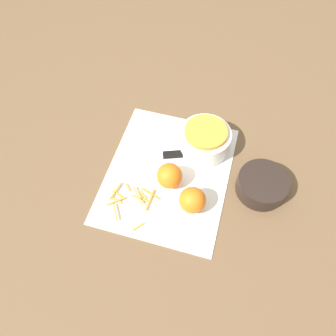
# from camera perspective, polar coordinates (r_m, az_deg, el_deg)

# --- Properties ---
(ground_plane) EXTENTS (4.00, 4.00, 0.00)m
(ground_plane) POSITION_cam_1_polar(r_m,az_deg,el_deg) (1.05, 0.00, -1.04)
(ground_plane) COLOR brown
(cutting_board) EXTENTS (0.47, 0.38, 0.01)m
(cutting_board) POSITION_cam_1_polar(r_m,az_deg,el_deg) (1.05, 0.00, -0.95)
(cutting_board) COLOR silver
(cutting_board) RESTS_ON ground_plane
(bowl_speckled) EXTENTS (0.17, 0.17, 0.09)m
(bowl_speckled) POSITION_cam_1_polar(r_m,az_deg,el_deg) (1.07, 6.43, 5.01)
(bowl_speckled) COLOR silver
(bowl_speckled) RESTS_ON cutting_board
(bowl_dark) EXTENTS (0.15, 0.15, 0.06)m
(bowl_dark) POSITION_cam_1_polar(r_m,az_deg,el_deg) (1.03, 16.05, -2.84)
(bowl_dark) COLOR black
(bowl_dark) RESTS_ON ground_plane
(knife) EXTENTS (0.10, 0.23, 0.02)m
(knife) POSITION_cam_1_polar(r_m,az_deg,el_deg) (1.07, 0.31, 2.30)
(knife) COLOR black
(knife) RESTS_ON cutting_board
(orange_left) EXTENTS (0.08, 0.08, 0.08)m
(orange_left) POSITION_cam_1_polar(r_m,az_deg,el_deg) (0.99, 0.24, -1.35)
(orange_left) COLOR orange
(orange_left) RESTS_ON cutting_board
(orange_right) EXTENTS (0.08, 0.08, 0.08)m
(orange_right) POSITION_cam_1_polar(r_m,az_deg,el_deg) (0.96, 4.28, -5.60)
(orange_right) COLOR orange
(orange_right) RESTS_ON cutting_board
(peel_pile) EXTENTS (0.14, 0.15, 0.01)m
(peel_pile) POSITION_cam_1_polar(r_m,az_deg,el_deg) (1.00, -6.36, -5.41)
(peel_pile) COLOR orange
(peel_pile) RESTS_ON cutting_board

